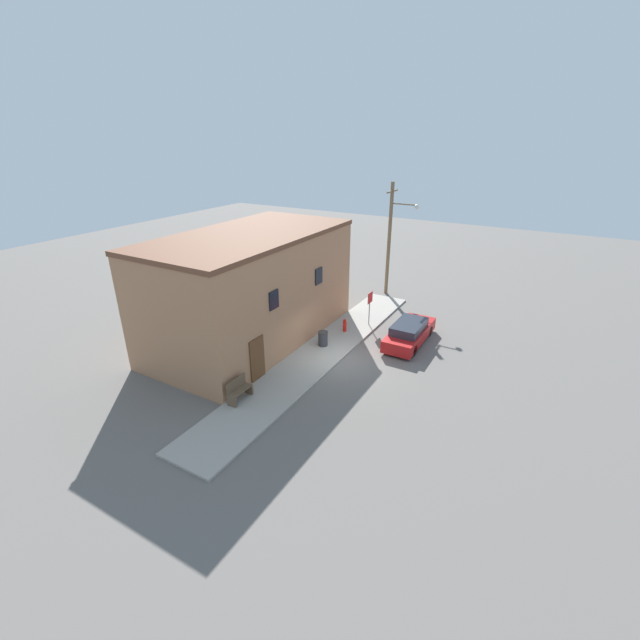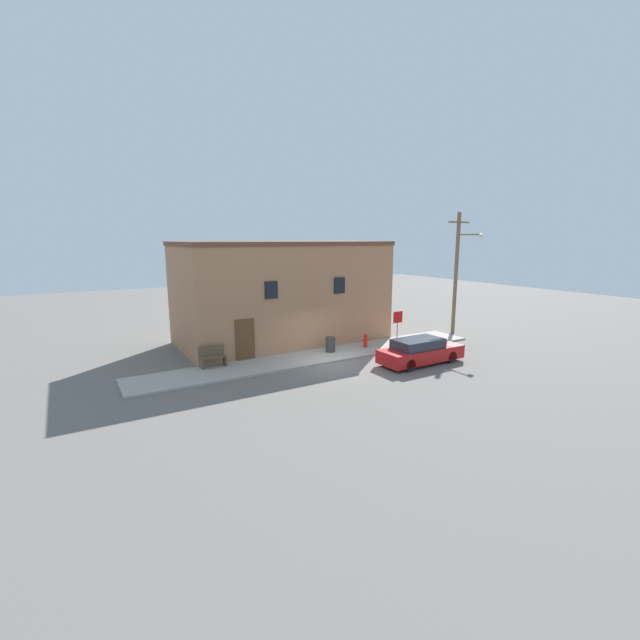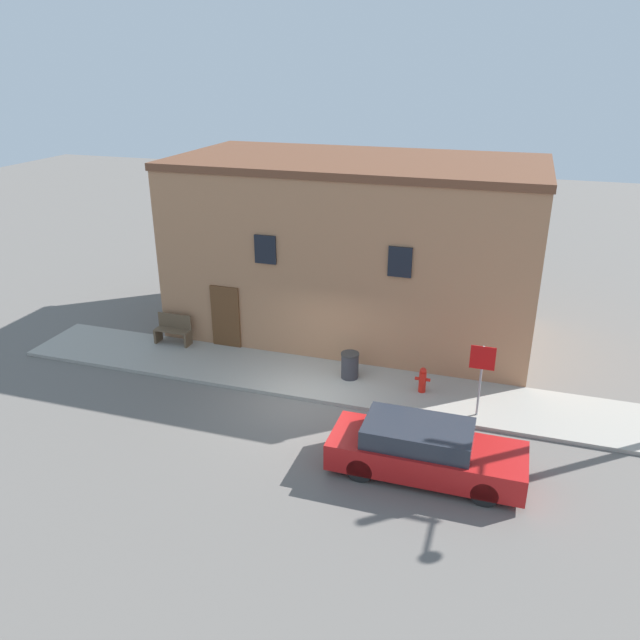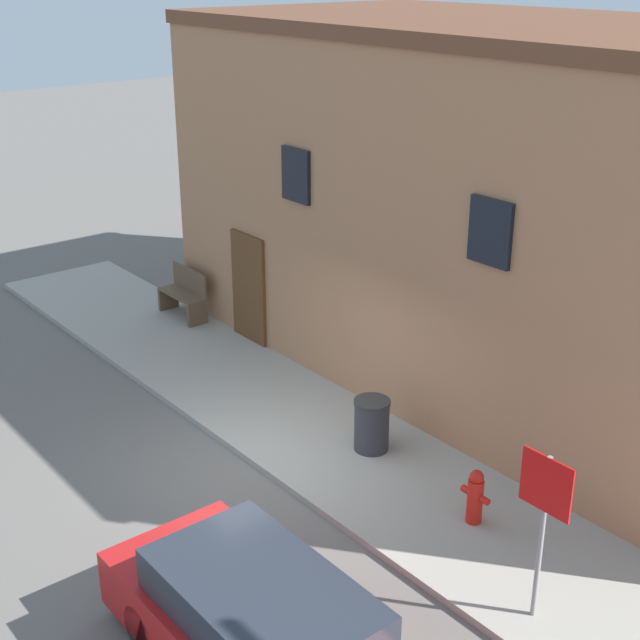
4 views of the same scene
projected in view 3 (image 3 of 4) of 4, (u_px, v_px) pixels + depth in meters
The scene contains 8 objects.
ground_plane at pixel (307, 401), 17.71m from camera, with size 80.00×80.00×0.00m, color #66605B.
sidewalk at pixel (321, 379), 18.82m from camera, with size 19.47×2.56×0.11m.
brick_building at pixel (356, 247), 21.47m from camera, with size 12.10×6.13×6.01m.
fire_hydrant at pixel (423, 380), 17.88m from camera, with size 0.44×0.21×0.77m.
stop_sign at pixel (482, 368), 16.29m from camera, with size 0.65×0.06×2.04m.
bench at pixel (173, 330), 20.96m from camera, with size 1.22×0.44×1.00m.
trash_bin at pixel (350, 365), 18.67m from camera, with size 0.55×0.55×0.81m.
parked_car at pixel (424, 451), 14.41m from camera, with size 4.49×1.63×1.29m.
Camera 3 is at (5.07, -14.59, 8.97)m, focal length 35.00 mm.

